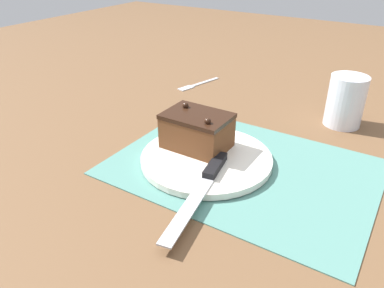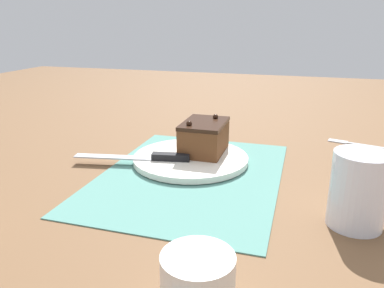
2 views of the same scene
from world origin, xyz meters
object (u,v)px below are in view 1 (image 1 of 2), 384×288
(cake_plate, at_px, (206,158))
(chocolate_cake, at_px, (196,131))
(drinking_glass, at_px, (346,101))
(serving_knife, at_px, (207,179))
(dessert_fork, at_px, (196,84))

(cake_plate, height_order, chocolate_cake, chocolate_cake)
(drinking_glass, bearing_deg, serving_knife, -109.04)
(drinking_glass, relative_size, dessert_fork, 0.76)
(serving_knife, distance_m, drinking_glass, 0.40)
(chocolate_cake, bearing_deg, drinking_glass, 54.40)
(serving_knife, bearing_deg, dessert_fork, -66.29)
(serving_knife, bearing_deg, drinking_glass, -119.14)
(cake_plate, relative_size, serving_knife, 1.00)
(chocolate_cake, relative_size, dessert_fork, 0.82)
(cake_plate, relative_size, drinking_glass, 2.15)
(cake_plate, height_order, dessert_fork, cake_plate)
(cake_plate, bearing_deg, drinking_glass, 60.43)
(serving_knife, height_order, drinking_glass, drinking_glass)
(drinking_glass, height_order, dessert_fork, drinking_glass)
(dessert_fork, bearing_deg, chocolate_cake, 136.53)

